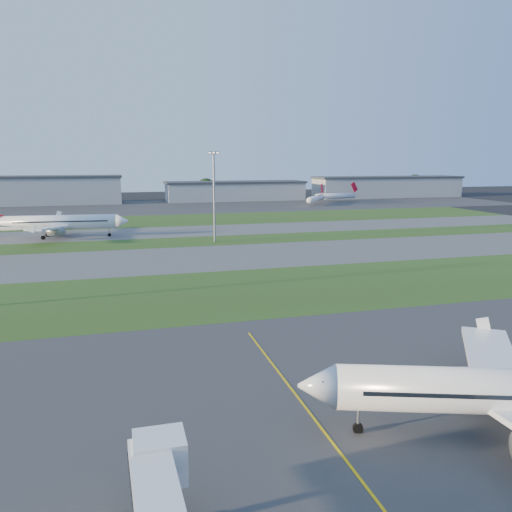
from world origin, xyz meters
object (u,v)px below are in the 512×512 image
object	(u,v)px
airliner_taxiing	(57,223)
mini_jet_near	(316,198)
mini_jet_far	(336,196)
light_mast_centre	(214,191)

from	to	relation	value
airliner_taxiing	mini_jet_near	xyz separation A→B (m)	(119.99, 87.34, -1.37)
mini_jet_near	mini_jet_far	world-z (taller)	same
mini_jet_near	airliner_taxiing	bearing A→B (deg)	162.91
mini_jet_far	light_mast_centre	size ratio (longest dim) A/B	1.10
airliner_taxiing	mini_jet_far	world-z (taller)	airliner_taxiing
mini_jet_far	light_mast_centre	bearing A→B (deg)	-137.74
mini_jet_near	light_mast_centre	world-z (taller)	light_mast_centre
airliner_taxiing	light_mast_centre	world-z (taller)	light_mast_centre
mini_jet_far	light_mast_centre	xyz separation A→B (m)	(-93.39, -122.88, 11.53)
airliner_taxiing	mini_jet_far	size ratio (longest dim) A/B	1.49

